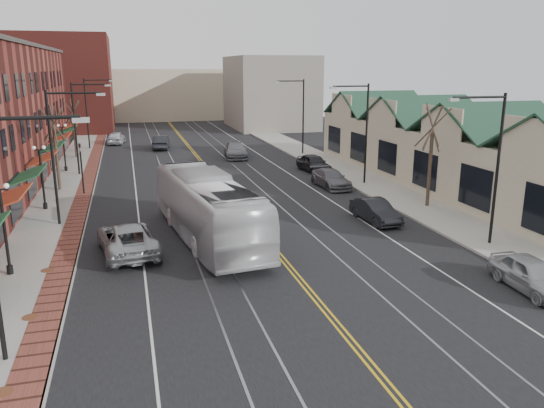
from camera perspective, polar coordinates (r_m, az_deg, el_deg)
ground at (r=20.95m, az=6.58°, el=-12.30°), size 160.00×160.00×0.00m
sidewalk_left at (r=38.74m, az=-21.99°, el=-0.50°), size 4.00×120.00×0.15m
sidewalk_right at (r=42.95m, az=11.61°, el=1.68°), size 4.00×120.00×0.15m
building_right at (r=45.54m, az=18.54°, el=4.80°), size 8.00×36.00×4.60m
backdrop_left at (r=87.76m, az=-21.57°, el=11.99°), size 14.00×18.00×14.00m
backdrop_mid at (r=102.65m, az=-11.52°, el=11.52°), size 22.00×14.00×9.00m
backdrop_right at (r=85.31m, az=-0.24°, el=11.92°), size 12.00×16.00×11.00m
streetlight_l_0 at (r=18.26m, az=-27.07°, el=-1.05°), size 3.33×0.25×8.00m
streetlight_l_1 at (r=33.80m, az=-21.89°, el=6.02°), size 3.33×0.25×8.00m
streetlight_l_2 at (r=49.63m, az=-19.97°, el=8.61°), size 3.33×0.25×8.00m
streetlight_l_3 at (r=65.55m, az=-18.96°, el=9.93°), size 3.33×0.25×8.00m
streetlight_r_0 at (r=29.89m, az=22.55°, el=4.97°), size 3.33×0.25×8.00m
streetlight_r_1 at (r=43.52m, az=9.62°, el=8.55°), size 3.33×0.25×8.00m
streetlight_r_2 at (r=58.37m, az=2.96°, el=10.21°), size 3.33×0.25×8.00m
lamppost_l_1 at (r=26.90m, az=-26.79°, el=-2.65°), size 0.84×0.28×4.27m
lamppost_l_2 at (r=38.40m, az=-23.47°, el=2.49°), size 0.84×0.28×4.27m
lamppost_l_3 at (r=52.10m, az=-21.47°, el=5.58°), size 0.84×0.28×4.27m
tree_left_near at (r=44.01m, az=-22.24°, el=5.75°), size 1.78×1.37×6.48m
tree_left_far at (r=59.84m, az=-20.53°, el=7.74°), size 1.66×1.28×6.02m
tree_right_mid at (r=37.39m, az=16.71°, el=5.21°), size 1.90×1.46×6.93m
manhole_near at (r=18.33m, az=-26.98°, el=-17.59°), size 0.60×0.60×0.02m
manhole_mid at (r=22.67m, az=-24.56°, el=-11.00°), size 0.60×0.60×0.02m
manhole_far at (r=27.23m, az=-22.99°, el=-6.57°), size 0.60×0.60×0.02m
traffic_signal at (r=42.03m, az=-19.82°, el=3.99°), size 0.18×0.15×3.80m
transit_bus at (r=29.57m, az=-6.90°, el=-0.45°), size 4.74×13.43×3.66m
parked_suv at (r=28.42m, az=-15.28°, el=-3.64°), size 3.42×6.10×1.61m
parked_car_a at (r=25.65m, az=26.15°, el=-6.82°), size 1.97×4.43×1.48m
parked_car_b at (r=33.71m, az=11.06°, el=-0.72°), size 1.79×4.38×1.41m
parked_car_c at (r=42.88m, az=6.34°, el=2.74°), size 2.21×5.00×1.43m
parked_car_d at (r=49.14m, az=4.53°, el=4.40°), size 2.36×4.88×1.61m
distant_car_left at (r=64.09m, az=-11.84°, el=6.52°), size 2.36×5.10×1.62m
distant_car_right at (r=56.86m, az=-3.95°, el=5.79°), size 2.88×5.75×1.60m
distant_car_far at (r=69.82m, az=-16.40°, el=6.86°), size 2.40×4.80×1.57m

